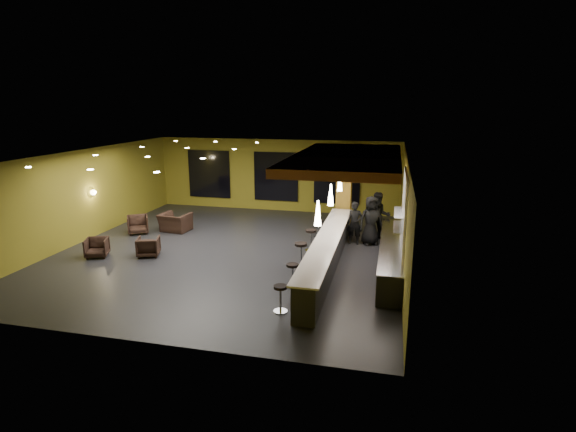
% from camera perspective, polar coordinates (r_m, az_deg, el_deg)
% --- Properties ---
extents(floor, '(12.00, 13.00, 0.10)m').
position_cam_1_polar(floor, '(16.52, -7.19, -4.57)').
color(floor, black).
rests_on(floor, ground).
extents(ceiling, '(12.00, 13.00, 0.10)m').
position_cam_1_polar(ceiling, '(15.74, -7.60, 7.93)').
color(ceiling, black).
extents(wall_back, '(12.00, 0.10, 3.50)m').
position_cam_1_polar(wall_back, '(22.17, -1.47, 5.20)').
color(wall_back, olive).
rests_on(wall_back, floor).
extents(wall_front, '(12.00, 0.10, 3.50)m').
position_cam_1_polar(wall_front, '(10.41, -20.10, -6.36)').
color(wall_front, olive).
rests_on(wall_front, floor).
extents(wall_left, '(0.10, 13.00, 3.50)m').
position_cam_1_polar(wall_left, '(18.99, -24.77, 2.33)').
color(wall_left, olive).
rests_on(wall_left, floor).
extents(wall_right, '(0.10, 13.00, 3.50)m').
position_cam_1_polar(wall_right, '(15.05, 14.74, 0.33)').
color(wall_right, olive).
rests_on(wall_right, floor).
extents(wood_soffit, '(3.60, 8.00, 0.28)m').
position_cam_1_polar(wood_soffit, '(15.82, 7.55, 7.28)').
color(wood_soffit, brown).
rests_on(wood_soffit, ceiling).
extents(window_left, '(2.20, 0.06, 2.40)m').
position_cam_1_polar(window_left, '(23.20, -9.97, 5.28)').
color(window_left, black).
rests_on(window_left, wall_back).
extents(window_center, '(2.20, 0.06, 2.40)m').
position_cam_1_polar(window_center, '(22.07, -1.54, 5.03)').
color(window_center, black).
rests_on(window_center, wall_back).
extents(window_right, '(2.20, 0.06, 2.40)m').
position_cam_1_polar(window_right, '(21.52, 6.23, 4.71)').
color(window_right, black).
rests_on(window_right, wall_back).
extents(tile_backsplash, '(0.06, 3.20, 2.40)m').
position_cam_1_polar(tile_backsplash, '(14.02, 14.51, 0.38)').
color(tile_backsplash, white).
rests_on(tile_backsplash, wall_right).
extents(bar_counter, '(0.60, 8.00, 1.00)m').
position_cam_1_polar(bar_counter, '(14.56, 5.00, -4.85)').
color(bar_counter, black).
rests_on(bar_counter, floor).
extents(bar_top, '(0.78, 8.10, 0.05)m').
position_cam_1_polar(bar_top, '(14.40, 5.04, -2.87)').
color(bar_top, white).
rests_on(bar_top, bar_counter).
extents(prep_counter, '(0.70, 6.00, 0.86)m').
position_cam_1_polar(prep_counter, '(14.93, 12.92, -4.96)').
color(prep_counter, black).
rests_on(prep_counter, floor).
extents(prep_top, '(0.72, 6.00, 0.03)m').
position_cam_1_polar(prep_top, '(14.79, 13.01, -3.29)').
color(prep_top, silver).
rests_on(prep_top, prep_counter).
extents(wall_shelf_lower, '(0.30, 1.50, 0.03)m').
position_cam_1_polar(wall_shelf_lower, '(13.92, 13.85, -1.38)').
color(wall_shelf_lower, silver).
rests_on(wall_shelf_lower, wall_right).
extents(wall_shelf_upper, '(0.30, 1.50, 0.03)m').
position_cam_1_polar(wall_shelf_upper, '(13.81, 13.96, 0.41)').
color(wall_shelf_upper, silver).
rests_on(wall_shelf_upper, wall_right).
extents(column, '(0.60, 0.60, 3.50)m').
position_cam_1_polar(column, '(18.66, 7.13, 3.35)').
color(column, olive).
rests_on(column, floor).
extents(wall_sconce, '(0.22, 0.22, 0.22)m').
position_cam_1_polar(wall_sconce, '(19.27, -23.49, 2.77)').
color(wall_sconce, '#FFE5B2').
rests_on(wall_sconce, wall_left).
extents(pendant_0, '(0.20, 0.20, 0.70)m').
position_cam_1_polar(pendant_0, '(12.14, 3.82, 0.37)').
color(pendant_0, white).
rests_on(pendant_0, wood_soffit).
extents(pendant_1, '(0.20, 0.20, 0.70)m').
position_cam_1_polar(pendant_1, '(14.55, 5.44, 2.69)').
color(pendant_1, white).
rests_on(pendant_1, wood_soffit).
extents(pendant_2, '(0.20, 0.20, 0.70)m').
position_cam_1_polar(pendant_2, '(16.99, 6.61, 4.34)').
color(pendant_2, white).
rests_on(pendant_2, wood_soffit).
extents(staff_a, '(0.62, 0.43, 1.63)m').
position_cam_1_polar(staff_a, '(17.13, 8.47, -0.91)').
color(staff_a, black).
rests_on(staff_a, floor).
extents(staff_b, '(1.04, 0.88, 1.89)m').
position_cam_1_polar(staff_b, '(17.76, 11.43, -0.04)').
color(staff_b, black).
rests_on(staff_b, floor).
extents(staff_c, '(1.07, 0.90, 1.86)m').
position_cam_1_polar(staff_c, '(17.16, 10.48, -0.56)').
color(staff_c, black).
rests_on(staff_c, floor).
extents(armchair_a, '(0.94, 0.95, 0.67)m').
position_cam_1_polar(armchair_a, '(17.03, -23.10, -3.70)').
color(armchair_a, black).
rests_on(armchair_a, floor).
extents(armchair_b, '(0.93, 0.95, 0.68)m').
position_cam_1_polar(armchair_b, '(16.51, -17.30, -3.71)').
color(armchair_b, black).
rests_on(armchair_b, floor).
extents(armchair_c, '(1.12, 1.12, 0.75)m').
position_cam_1_polar(armchair_c, '(19.41, -18.53, -1.03)').
color(armchair_c, black).
rests_on(armchair_c, floor).
extents(armchair_d, '(1.27, 1.14, 0.75)m').
position_cam_1_polar(armchair_d, '(19.31, -14.13, -0.78)').
color(armchair_d, black).
rests_on(armchair_d, floor).
extents(bar_stool_0, '(0.37, 0.37, 0.72)m').
position_cam_1_polar(bar_stool_0, '(11.67, -0.97, -10.01)').
color(bar_stool_0, silver).
rests_on(bar_stool_0, floor).
extents(bar_stool_1, '(0.37, 0.37, 0.72)m').
position_cam_1_polar(bar_stool_1, '(13.12, 0.56, -7.18)').
color(bar_stool_1, silver).
rests_on(bar_stool_1, floor).
extents(bar_stool_2, '(0.42, 0.42, 0.83)m').
position_cam_1_polar(bar_stool_2, '(14.62, 1.65, -4.58)').
color(bar_stool_2, silver).
rests_on(bar_stool_2, floor).
extents(bar_stool_3, '(0.40, 0.40, 0.79)m').
position_cam_1_polar(bar_stool_3, '(16.25, 2.90, -2.72)').
color(bar_stool_3, silver).
rests_on(bar_stool_3, floor).
extents(bar_stool_4, '(0.36, 0.36, 0.72)m').
position_cam_1_polar(bar_stool_4, '(17.86, 3.90, -1.32)').
color(bar_stool_4, silver).
rests_on(bar_stool_4, floor).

